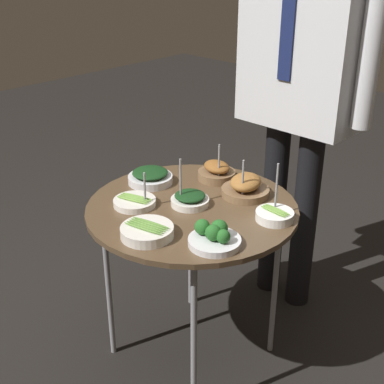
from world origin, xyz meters
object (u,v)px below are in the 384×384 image
Objects in this scene: bowl_spinach_mid_left at (150,177)px; waiter_figure at (302,66)px; bowl_broccoli_front_center at (214,236)px; bowl_spinach_far_rim at (191,199)px; serving_cart at (192,216)px; bowl_asparagus_near_rim at (147,231)px; bowl_roast_mid_right at (217,172)px; bowl_roast_front_left at (245,187)px; bowl_asparagus_front_right at (135,202)px; bowl_asparagus_center at (275,215)px.

waiter_figure is at bearing 62.80° from bowl_spinach_mid_left.
bowl_spinach_far_rim is at bearing 149.02° from bowl_broccoli_front_center.
bowl_asparagus_near_rim reaches higher than serving_cart.
bowl_roast_mid_right is (0.15, 0.19, 0.01)m from bowl_spinach_mid_left.
bowl_roast_front_left reaches higher than bowl_spinach_mid_left.
bowl_spinach_far_rim is 1.08× the size of bowl_broccoli_front_center.
bowl_asparagus_near_rim is (0.05, -0.24, -0.00)m from bowl_spinach_far_rim.
serving_cart is 0.20m from bowl_asparagus_front_right.
bowl_spinach_far_rim is at bearing 102.18° from bowl_asparagus_near_rim.
bowl_asparagus_center reaches higher than bowl_roast_mid_right.
bowl_asparagus_front_right is 0.88× the size of bowl_spinach_mid_left.
bowl_spinach_far_rim is 1.12× the size of bowl_roast_mid_right.
bowl_asparagus_near_rim is 0.90× the size of bowl_asparagus_center.
bowl_spinach_mid_left is 0.35m from bowl_roast_front_left.
bowl_asparagus_center reaches higher than bowl_spinach_mid_left.
bowl_broccoli_front_center reaches higher than serving_cart.
waiter_figure is at bearing 75.80° from bowl_asparagus_front_right.
bowl_roast_mid_right is at bearing -109.31° from waiter_figure.
bowl_asparagus_near_rim is (0.28, -0.26, -0.01)m from bowl_spinach_mid_left.
bowl_spinach_mid_left is 1.08× the size of bowl_roast_mid_right.
waiter_figure reaches higher than bowl_asparagus_near_rim.
waiter_figure reaches higher than bowl_spinach_far_rim.
bowl_spinach_far_rim is 0.94× the size of bowl_asparagus_center.
bowl_asparagus_center reaches higher than bowl_roast_front_left.
bowl_broccoli_front_center is (0.23, -0.14, 0.01)m from bowl_spinach_far_rim.
bowl_asparagus_center is (0.39, 0.24, 0.00)m from bowl_asparagus_front_right.
bowl_broccoli_front_center is 0.97× the size of bowl_asparagus_near_rim.
bowl_asparagus_near_rim is 1.07× the size of bowl_roast_mid_right.
bowl_spinach_mid_left is (-0.23, 0.02, 0.00)m from bowl_spinach_far_rim.
serving_cart is at bearing 100.13° from bowl_asparagus_near_rim.
bowl_asparagus_near_rim is at bearing -121.45° from bowl_asparagus_center.
bowl_spinach_mid_left is 0.24m from bowl_roast_mid_right.
bowl_roast_front_left is at bearing 67.36° from serving_cart.
bowl_asparagus_center is (0.18, -0.07, -0.01)m from bowl_roast_front_left.
bowl_asparagus_center is (0.25, 0.11, 0.06)m from serving_cart.
bowl_spinach_far_rim reaches higher than bowl_broccoli_front_center.
bowl_broccoli_front_center is at bearing -30.98° from bowl_spinach_far_rim.
bowl_asparagus_near_rim is at bearing -43.48° from bowl_spinach_mid_left.
bowl_roast_front_left is at bearing 26.80° from bowl_spinach_mid_left.
bowl_roast_front_left reaches higher than bowl_asparagus_near_rim.
bowl_roast_mid_right is 0.16m from bowl_roast_front_left.
serving_cart is 4.40× the size of bowl_asparagus_near_rim.
bowl_roast_mid_right is (-0.13, 0.45, 0.01)m from bowl_asparagus_near_rim.
bowl_spinach_mid_left is at bearing 121.53° from bowl_asparagus_front_right.
bowl_roast_front_left is (0.16, -0.03, 0.00)m from bowl_roast_mid_right.
waiter_figure is (0.11, 0.33, 0.35)m from bowl_roast_mid_right.
waiter_figure is (-0.22, 0.43, 0.36)m from bowl_asparagus_center.
bowl_spinach_far_rim reaches higher than bowl_spinach_mid_left.
bowl_broccoli_front_center is at bearing 30.91° from bowl_asparagus_near_rim.
bowl_asparagus_front_right is 0.21m from bowl_asparagus_near_rim.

